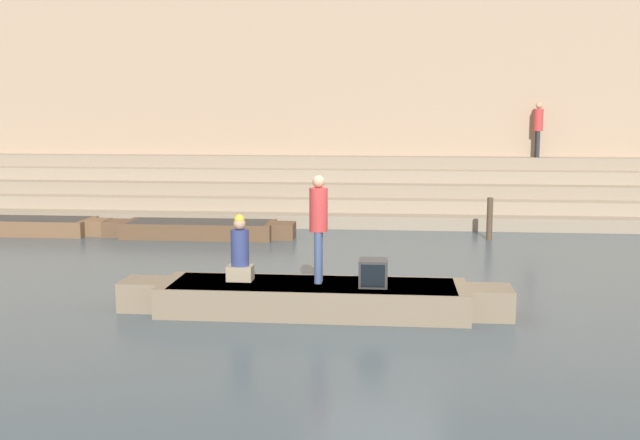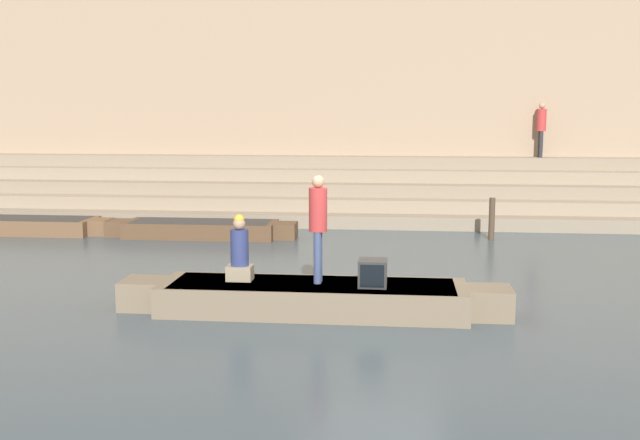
# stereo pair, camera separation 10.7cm
# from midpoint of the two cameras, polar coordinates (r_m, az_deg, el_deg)

# --- Properties ---
(ground_plane) EXTENTS (120.00, 120.00, 0.00)m
(ground_plane) POSITION_cam_midpoint_polar(r_m,az_deg,el_deg) (13.23, 3.83, -6.45)
(ground_plane) COLOR #3D4C56
(ghat_steps) EXTENTS (36.00, 3.49, 1.90)m
(ghat_steps) POSITION_cam_midpoint_polar(r_m,az_deg,el_deg) (23.38, 4.63, 1.77)
(ghat_steps) COLOR gray
(ghat_steps) RESTS_ON ground
(back_wall) EXTENTS (34.20, 1.28, 8.72)m
(back_wall) POSITION_cam_midpoint_polar(r_m,az_deg,el_deg) (25.11, 4.81, 10.54)
(back_wall) COLOR tan
(back_wall) RESTS_ON ground
(rowboat_main) EXTENTS (6.57, 1.49, 0.50)m
(rowboat_main) POSITION_cam_midpoint_polar(r_m,az_deg,el_deg) (12.63, -0.78, -5.90)
(rowboat_main) COLOR #756651
(rowboat_main) RESTS_ON ground
(person_standing) EXTENTS (0.31, 0.31, 1.81)m
(person_standing) POSITION_cam_midpoint_polar(r_m,az_deg,el_deg) (12.46, -0.36, -0.02)
(person_standing) COLOR #3D4C75
(person_standing) RESTS_ON rowboat_main
(person_rowing) EXTENTS (0.43, 0.34, 1.14)m
(person_rowing) POSITION_cam_midpoint_polar(r_m,az_deg,el_deg) (12.79, -6.36, -2.51)
(person_rowing) COLOR gray
(person_rowing) RESTS_ON rowboat_main
(tv_set) EXTENTS (0.47, 0.47, 0.45)m
(tv_set) POSITION_cam_midpoint_polar(r_m,az_deg,el_deg) (12.36, 3.83, -4.04)
(tv_set) COLOR #2D2D2D
(tv_set) RESTS_ON rowboat_main
(moored_boat_shore) EXTENTS (5.15, 1.29, 0.42)m
(moored_boat_shore) POSITION_cam_midpoint_polar(r_m,az_deg,el_deg) (20.28, -9.34, -0.67)
(moored_boat_shore) COLOR brown
(moored_boat_shore) RESTS_ON ground
(moored_boat_distant) EXTENTS (4.77, 1.29, 0.42)m
(moored_boat_distant) POSITION_cam_midpoint_polar(r_m,az_deg,el_deg) (22.15, -21.70, -0.39)
(moored_boat_distant) COLOR brown
(moored_boat_distant) RESTS_ON ground
(mooring_post) EXTENTS (0.16, 0.16, 1.11)m
(mooring_post) POSITION_cam_midpoint_polar(r_m,az_deg,el_deg) (20.07, 12.65, 0.10)
(mooring_post) COLOR #473828
(mooring_post) RESTS_ON ground
(person_on_steps) EXTENTS (0.29, 0.29, 1.71)m
(person_on_steps) POSITION_cam_midpoint_polar(r_m,az_deg,el_deg) (24.57, 16.16, 6.94)
(person_on_steps) COLOR #28282D
(person_on_steps) RESTS_ON ghat_steps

